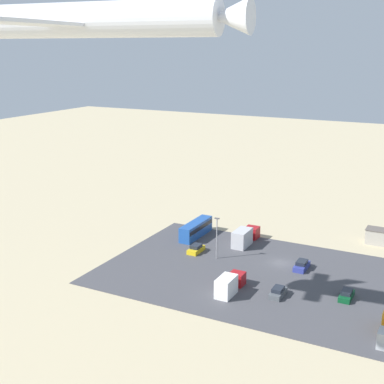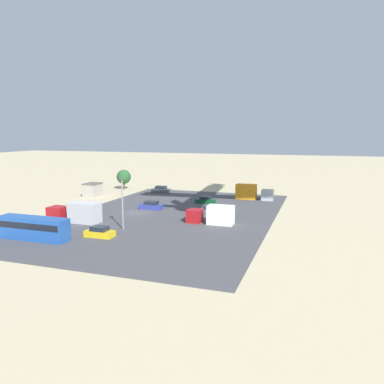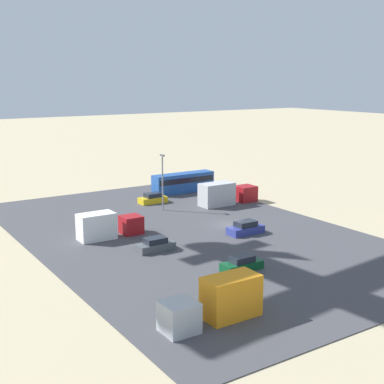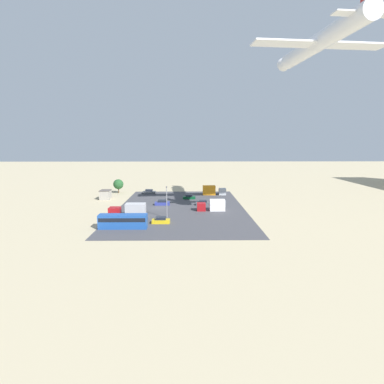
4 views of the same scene
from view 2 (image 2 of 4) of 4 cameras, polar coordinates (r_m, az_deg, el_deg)
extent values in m
plane|color=tan|center=(68.83, -8.24, -3.24)|extent=(400.00, 400.00, 0.00)
cube|color=#424247|center=(66.16, -3.23, -3.62)|extent=(56.26, 35.30, 0.08)
cube|color=#9E998E|center=(89.34, -14.91, 0.30)|extent=(3.96, 3.06, 2.93)
cube|color=#59514C|center=(89.13, -14.95, 1.27)|extent=(4.20, 3.30, 0.12)
cube|color=#1E4C9E|center=(55.55, -23.04, -5.10)|extent=(2.41, 10.41, 3.08)
cube|color=black|center=(55.42, -23.07, -4.55)|extent=(2.45, 9.99, 0.86)
cube|color=#4C5156|center=(67.55, 2.96, -2.97)|extent=(1.79, 4.07, 0.83)
cube|color=#1E232D|center=(67.40, 2.97, -2.37)|extent=(1.51, 2.28, 0.61)
cube|color=gold|center=(54.24, -13.90, -6.18)|extent=(1.91, 4.10, 0.85)
cube|color=#1E232D|center=(54.06, -13.93, -5.43)|extent=(1.61, 2.30, 0.63)
cube|color=#0C4723|center=(77.75, 2.07, -1.39)|extent=(1.76, 4.07, 0.82)
cube|color=#1E232D|center=(77.62, 2.08, -0.87)|extent=(1.48, 2.28, 0.60)
cube|color=navy|center=(71.94, -6.22, -2.25)|extent=(1.93, 4.38, 0.89)
cube|color=#1E232D|center=(71.79, -6.23, -1.64)|extent=(1.63, 2.45, 0.66)
cube|color=#4C5156|center=(91.85, -4.72, 0.22)|extent=(1.86, 4.61, 0.92)
cube|color=#1E232D|center=(91.74, -4.73, 0.71)|extent=(1.57, 2.58, 0.68)
cube|color=maroon|center=(66.18, -19.76, -3.09)|extent=(2.59, 2.78, 2.29)
cube|color=#B2B2B7|center=(62.97, -16.04, -3.04)|extent=(2.59, 4.94, 3.28)
cube|color=#ADB2B7|center=(82.53, 11.43, -0.44)|extent=(2.36, 2.47, 2.28)
cube|color=orange|center=(83.17, 8.26, 0.06)|extent=(2.36, 4.39, 3.26)
cube|color=maroon|center=(60.91, 0.39, -3.65)|extent=(2.32, 2.31, 2.12)
cube|color=white|center=(59.60, 4.38, -3.51)|extent=(2.32, 4.11, 3.03)
cylinder|color=brown|center=(98.75, -10.32, 0.95)|extent=(0.36, 0.36, 1.90)
sphere|color=#235128|center=(98.46, -10.35, 2.29)|extent=(3.65, 3.65, 3.65)
cylinder|color=gray|center=(56.93, -10.55, -1.92)|extent=(0.20, 0.20, 7.51)
cube|color=#4C4C51|center=(56.33, -10.66, 2.01)|extent=(0.90, 0.28, 0.20)
camera|label=1|loc=(105.53, 53.43, 17.97)|focal=50.00mm
camera|label=3|loc=(111.53, 23.55, 10.04)|focal=50.00mm
camera|label=4|loc=(32.44, -117.66, 3.44)|focal=28.00mm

